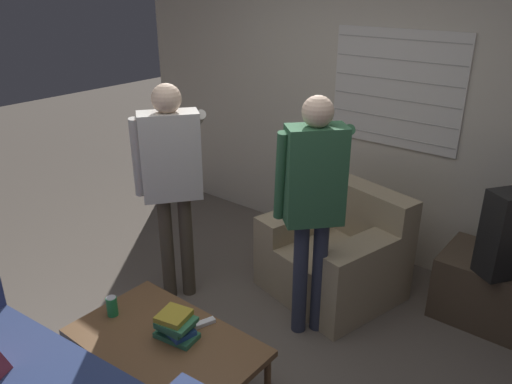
{
  "coord_description": "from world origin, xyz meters",
  "views": [
    {
      "loc": [
        1.8,
        -1.76,
        2.28
      ],
      "look_at": [
        -0.07,
        0.57,
        1.0
      ],
      "focal_mm": 35.0,
      "sensor_mm": 36.0,
      "label": 1
    }
  ],
  "objects_px": {
    "person_left_standing": "(171,169)",
    "armchair_beige": "(336,253)",
    "coffee_table": "(166,345)",
    "book_stack": "(176,326)",
    "soda_can": "(112,306)",
    "person_right_standing": "(313,193)",
    "spare_remote": "(205,323)"
  },
  "relations": [
    {
      "from": "armchair_beige",
      "to": "coffee_table",
      "type": "height_order",
      "value": "armchair_beige"
    },
    {
      "from": "coffee_table",
      "to": "soda_can",
      "type": "relative_size",
      "value": 8.76
    },
    {
      "from": "person_left_standing",
      "to": "soda_can",
      "type": "distance_m",
      "value": 1.03
    },
    {
      "from": "person_right_standing",
      "to": "book_stack",
      "type": "distance_m",
      "value": 1.16
    },
    {
      "from": "armchair_beige",
      "to": "person_right_standing",
      "type": "xyz_separation_m",
      "value": [
        0.09,
        -0.54,
        0.72
      ]
    },
    {
      "from": "coffee_table",
      "to": "soda_can",
      "type": "bearing_deg",
      "value": -174.11
    },
    {
      "from": "book_stack",
      "to": "soda_can",
      "type": "height_order",
      "value": "book_stack"
    },
    {
      "from": "coffee_table",
      "to": "person_right_standing",
      "type": "bearing_deg",
      "value": 73.81
    },
    {
      "from": "book_stack",
      "to": "spare_remote",
      "type": "height_order",
      "value": "book_stack"
    },
    {
      "from": "armchair_beige",
      "to": "soda_can",
      "type": "height_order",
      "value": "armchair_beige"
    },
    {
      "from": "person_left_standing",
      "to": "person_right_standing",
      "type": "distance_m",
      "value": 1.05
    },
    {
      "from": "person_left_standing",
      "to": "armchair_beige",
      "type": "bearing_deg",
      "value": -11.0
    },
    {
      "from": "armchair_beige",
      "to": "soda_can",
      "type": "xyz_separation_m",
      "value": [
        -0.63,
        -1.61,
        0.14
      ]
    },
    {
      "from": "coffee_table",
      "to": "person_right_standing",
      "type": "height_order",
      "value": "person_right_standing"
    },
    {
      "from": "book_stack",
      "to": "spare_remote",
      "type": "relative_size",
      "value": 1.9
    },
    {
      "from": "armchair_beige",
      "to": "book_stack",
      "type": "distance_m",
      "value": 1.52
    },
    {
      "from": "armchair_beige",
      "to": "book_stack",
      "type": "height_order",
      "value": "armchair_beige"
    },
    {
      "from": "coffee_table",
      "to": "person_left_standing",
      "type": "bearing_deg",
      "value": 133.41
    },
    {
      "from": "person_right_standing",
      "to": "book_stack",
      "type": "height_order",
      "value": "person_right_standing"
    },
    {
      "from": "armchair_beige",
      "to": "person_left_standing",
      "type": "height_order",
      "value": "person_left_standing"
    },
    {
      "from": "spare_remote",
      "to": "book_stack",
      "type": "bearing_deg",
      "value": -84.81
    },
    {
      "from": "armchair_beige",
      "to": "spare_remote",
      "type": "height_order",
      "value": "armchair_beige"
    },
    {
      "from": "coffee_table",
      "to": "person_right_standing",
      "type": "xyz_separation_m",
      "value": [
        0.3,
        1.03,
        0.68
      ]
    },
    {
      "from": "book_stack",
      "to": "spare_remote",
      "type": "distance_m",
      "value": 0.2
    },
    {
      "from": "person_right_standing",
      "to": "spare_remote",
      "type": "bearing_deg",
      "value": -153.07
    },
    {
      "from": "spare_remote",
      "to": "person_left_standing",
      "type": "bearing_deg",
      "value": 166.74
    },
    {
      "from": "armchair_beige",
      "to": "person_right_standing",
      "type": "distance_m",
      "value": 0.9
    },
    {
      "from": "coffee_table",
      "to": "book_stack",
      "type": "bearing_deg",
      "value": 61.97
    },
    {
      "from": "person_left_standing",
      "to": "spare_remote",
      "type": "distance_m",
      "value": 1.14
    },
    {
      "from": "armchair_beige",
      "to": "person_right_standing",
      "type": "relative_size",
      "value": 0.65
    },
    {
      "from": "person_right_standing",
      "to": "spare_remote",
      "type": "distance_m",
      "value": 1.04
    },
    {
      "from": "coffee_table",
      "to": "book_stack",
      "type": "relative_size",
      "value": 4.27
    }
  ]
}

